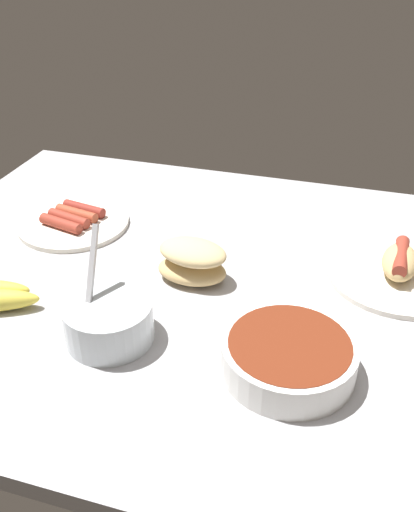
{
  "coord_description": "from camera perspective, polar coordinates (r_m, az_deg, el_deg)",
  "views": [
    {
      "loc": [
        -21.93,
        77.38,
        56.08
      ],
      "look_at": [
        1.91,
        -2.57,
        3.0
      ],
      "focal_mm": 39.34,
      "sensor_mm": 36.0,
      "label": 1
    }
  ],
  "objects": [
    {
      "name": "plate_sausages",
      "position": [
        1.17,
        -13.43,
        3.47
      ],
      "size": [
        22.34,
        22.34,
        3.17
      ],
      "color": "white",
      "rests_on": "ground_plane"
    },
    {
      "name": "bowl_chili",
      "position": [
        0.8,
        8.3,
        -9.95
      ],
      "size": [
        18.93,
        18.93,
        5.03
      ],
      "color": "white",
      "rests_on": "ground_plane"
    },
    {
      "name": "ground_plane",
      "position": [
        0.99,
        0.64,
        -3.14
      ],
      "size": [
        120.0,
        90.0,
        3.0
      ],
      "primitive_type": "cube",
      "color": "#B2B2B7"
    },
    {
      "name": "bowl_coleslaw",
      "position": [
        0.85,
        -10.0,
        -6.33
      ],
      "size": [
        13.39,
        13.39,
        16.24
      ],
      "color": "silver",
      "rests_on": "ground_plane"
    },
    {
      "name": "plate_hotdog_assembled",
      "position": [
        1.03,
        18.99,
        -1.32
      ],
      "size": [
        24.69,
        24.69,
        5.61
      ],
      "color": "white",
      "rests_on": "ground_plane"
    },
    {
      "name": "bread_stack",
      "position": [
        0.96,
        -1.5,
        -0.54
      ],
      "size": [
        13.24,
        9.84,
        7.2
      ],
      "color": "tan",
      "rests_on": "ground_plane"
    }
  ]
}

